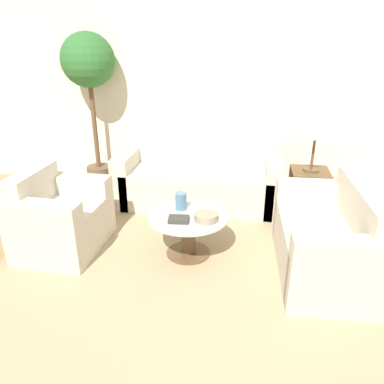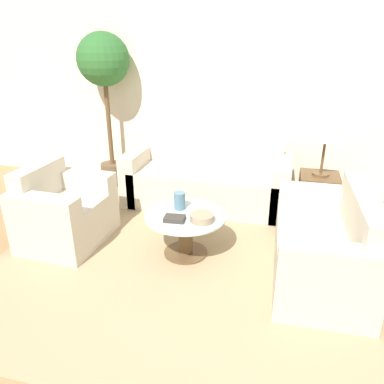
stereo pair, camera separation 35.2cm
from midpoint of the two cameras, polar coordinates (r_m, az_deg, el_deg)
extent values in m
plane|color=#9E754C|center=(3.06, -4.39, -17.45)|extent=(14.00, 14.00, 0.00)
cube|color=beige|center=(4.99, 1.91, 15.13)|extent=(10.00, 0.06, 2.60)
cube|color=tan|center=(3.70, -3.33, -9.37)|extent=(3.47, 3.34, 0.01)
cube|color=beige|center=(4.63, -1.19, 0.72)|extent=(1.79, 0.78, 0.45)
cube|color=beige|center=(4.84, -0.62, 4.13)|extent=(1.79, 0.18, 0.83)
cube|color=beige|center=(4.82, -11.77, 2.31)|extent=(0.20, 0.78, 0.64)
cube|color=beige|center=(4.55, 10.02, 1.17)|extent=(0.20, 0.78, 0.64)
cube|color=beige|center=(3.97, -21.38, -5.03)|extent=(0.75, 0.70, 0.45)
cube|color=beige|center=(4.04, -25.00, -2.40)|extent=(0.21, 0.68, 0.80)
cube|color=beige|center=(3.68, -24.24, -6.11)|extent=(0.73, 0.23, 0.64)
cube|color=beige|center=(4.18, -19.24, -1.81)|extent=(0.73, 0.23, 0.64)
cube|color=beige|center=(3.49, 16.50, -8.26)|extent=(0.78, 1.15, 0.45)
cube|color=beige|center=(3.47, 21.42, -5.76)|extent=(0.21, 1.13, 0.82)
cube|color=beige|center=(3.94, 15.43, -2.87)|extent=(0.75, 0.22, 0.64)
cube|color=beige|center=(2.98, 18.35, -12.30)|extent=(0.75, 0.22, 0.64)
cylinder|color=brown|center=(3.70, -3.33, -9.29)|extent=(0.42, 0.42, 0.02)
cylinder|color=brown|center=(3.60, -3.40, -6.71)|extent=(0.14, 0.14, 0.40)
cylinder|color=#B2C6C6|center=(3.50, -3.48, -3.71)|extent=(0.77, 0.77, 0.02)
cube|color=brown|center=(4.57, 15.18, 0.02)|extent=(0.43, 0.43, 0.52)
cylinder|color=brown|center=(4.48, 15.54, 3.25)|extent=(0.18, 0.18, 0.02)
cylinder|color=brown|center=(4.41, 15.83, 5.76)|extent=(0.03, 0.03, 0.39)
cone|color=beige|center=(4.33, 16.29, 9.82)|extent=(0.38, 0.38, 0.26)
cylinder|color=brown|center=(5.40, -15.70, 2.26)|extent=(0.33, 0.33, 0.30)
cylinder|color=brown|center=(5.19, -16.59, 10.02)|extent=(0.06, 0.06, 1.20)
sphere|color=#2D662D|center=(5.08, -17.64, 18.63)|extent=(0.67, 0.67, 0.67)
cylinder|color=slate|center=(3.58, -4.52, -1.47)|extent=(0.11, 0.11, 0.17)
cylinder|color=gray|center=(3.38, -0.80, -3.90)|extent=(0.22, 0.22, 0.07)
cube|color=#38332D|center=(3.38, -5.04, -4.24)|extent=(0.20, 0.15, 0.04)
camera|label=1|loc=(0.18, -92.75, -1.17)|focal=35.00mm
camera|label=2|loc=(0.18, 87.25, 1.17)|focal=35.00mm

